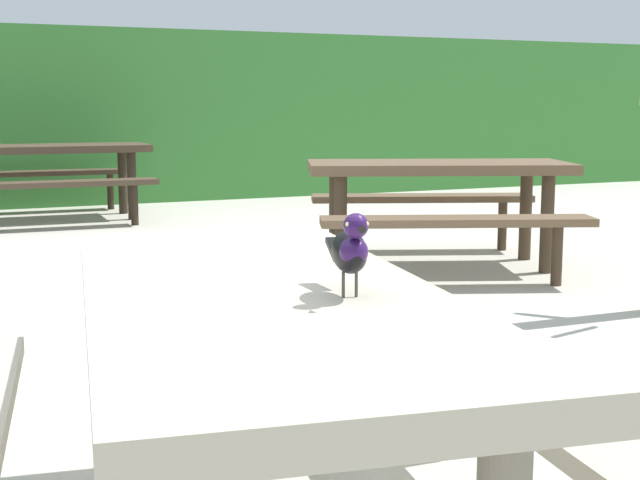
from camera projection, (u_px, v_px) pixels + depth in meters
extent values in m
cube|color=#B2A893|center=(258.00, 299.00, 2.04)|extent=(1.03, 1.90, 0.07)
cylinder|color=slate|center=(126.00, 377.00, 2.70)|extent=(0.09, 0.09, 0.67)
cylinder|color=slate|center=(299.00, 363.00, 2.84)|extent=(0.09, 0.09, 0.67)
cube|color=#B2A893|center=(533.00, 397.00, 2.27)|extent=(0.54, 1.73, 0.05)
cylinder|color=slate|center=(434.00, 401.00, 2.91)|extent=(0.07, 0.07, 0.39)
ellipsoid|color=black|center=(349.00, 252.00, 1.89)|extent=(0.10, 0.16, 0.09)
ellipsoid|color=#2D144C|center=(354.00, 252.00, 1.85)|extent=(0.07, 0.08, 0.06)
sphere|color=#2D144C|center=(356.00, 226.00, 1.83)|extent=(0.05, 0.05, 0.05)
sphere|color=#EAE08C|center=(367.00, 224.00, 1.82)|extent=(0.01, 0.01, 0.01)
sphere|color=#EAE08C|center=(348.00, 224.00, 1.81)|extent=(0.01, 0.01, 0.01)
cone|color=black|center=(361.00, 229.00, 1.79)|extent=(0.02, 0.03, 0.02)
cube|color=black|center=(337.00, 249.00, 2.01)|extent=(0.06, 0.10, 0.04)
cylinder|color=#47423D|center=(356.00, 284.00, 1.90)|extent=(0.01, 0.01, 0.05)
cylinder|color=#47423D|center=(343.00, 285.00, 1.89)|extent=(0.01, 0.01, 0.05)
cube|color=#473828|center=(54.00, 148.00, 8.87)|extent=(1.83, 0.82, 0.07)
cylinder|color=#2E241A|center=(132.00, 186.00, 8.95)|extent=(0.09, 0.09, 0.67)
cylinder|color=#2E241A|center=(123.00, 182.00, 9.43)|extent=(0.09, 0.09, 0.67)
cube|color=#473828|center=(64.00, 184.00, 8.28)|extent=(1.72, 0.34, 0.05)
cylinder|color=#2E241A|center=(134.00, 205.00, 8.55)|extent=(0.07, 0.07, 0.39)
cube|color=#473828|center=(48.00, 173.00, 9.56)|extent=(1.72, 0.34, 0.05)
cylinder|color=#2E241A|center=(110.00, 191.00, 9.83)|extent=(0.07, 0.07, 0.39)
cube|color=brown|center=(438.00, 167.00, 6.29)|extent=(1.95, 1.36, 0.07)
cylinder|color=#423324|center=(547.00, 224.00, 6.12)|extent=(0.09, 0.09, 0.67)
cylinder|color=#423324|center=(526.00, 214.00, 6.64)|extent=(0.09, 0.09, 0.67)
cylinder|color=#423324|center=(340.00, 225.00, 6.05)|extent=(0.09, 0.09, 0.67)
cylinder|color=#423324|center=(335.00, 216.00, 6.58)|extent=(0.09, 0.09, 0.67)
cube|color=brown|center=(457.00, 221.00, 5.64)|extent=(1.69, 0.88, 0.05)
cylinder|color=#423324|center=(557.00, 255.00, 5.71)|extent=(0.07, 0.07, 0.39)
cylinder|color=#423324|center=(355.00, 257.00, 5.65)|extent=(0.07, 0.07, 0.39)
cube|color=brown|center=(422.00, 198.00, 7.03)|extent=(1.69, 0.88, 0.05)
cylinder|color=#423324|center=(502.00, 225.00, 7.09)|extent=(0.07, 0.07, 0.39)
cylinder|color=#423324|center=(339.00, 227.00, 7.03)|extent=(0.07, 0.07, 0.39)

